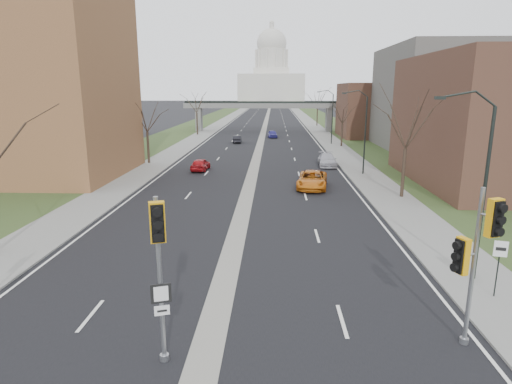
# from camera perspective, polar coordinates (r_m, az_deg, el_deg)

# --- Properties ---
(ground) EXTENTS (700.00, 700.00, 0.00)m
(ground) POSITION_cam_1_polar(r_m,az_deg,el_deg) (16.02, -6.53, -20.00)
(ground) COLOR black
(ground) RESTS_ON ground
(road_surface) EXTENTS (20.00, 600.00, 0.01)m
(road_surface) POSITION_cam_1_polar(r_m,az_deg,el_deg) (163.44, 1.61, 10.38)
(road_surface) COLOR black
(road_surface) RESTS_ON ground
(median_strip) EXTENTS (1.20, 600.00, 0.02)m
(median_strip) POSITION_cam_1_polar(r_m,az_deg,el_deg) (163.44, 1.61, 10.37)
(median_strip) COLOR gray
(median_strip) RESTS_ON ground
(sidewalk_right) EXTENTS (4.00, 600.00, 0.12)m
(sidewalk_right) POSITION_cam_1_polar(r_m,az_deg,el_deg) (163.71, 5.88, 10.34)
(sidewalk_right) COLOR gray
(sidewalk_right) RESTS_ON ground
(sidewalk_left) EXTENTS (4.00, 600.00, 0.12)m
(sidewalk_left) POSITION_cam_1_polar(r_m,az_deg,el_deg) (164.04, -2.65, 10.40)
(sidewalk_left) COLOR gray
(sidewalk_left) RESTS_ON ground
(grass_verge_right) EXTENTS (8.00, 600.00, 0.10)m
(grass_verge_right) POSITION_cam_1_polar(r_m,az_deg,el_deg) (164.17, 8.01, 10.28)
(grass_verge_right) COLOR #2F401D
(grass_verge_right) RESTS_ON ground
(grass_verge_left) EXTENTS (8.00, 600.00, 0.10)m
(grass_verge_left) POSITION_cam_1_polar(r_m,az_deg,el_deg) (164.67, -4.77, 10.37)
(grass_verge_left) COLOR #2F401D
(grass_verge_left) RESTS_ON ground
(commercial_block_near) EXTENTS (16.00, 20.00, 12.00)m
(commercial_block_near) POSITION_cam_1_polar(r_m,az_deg,el_deg) (46.65, 30.49, 8.18)
(commercial_block_near) COLOR #513326
(commercial_block_near) RESTS_ON ground
(commercial_block_mid) EXTENTS (18.00, 22.00, 15.00)m
(commercial_block_mid) POSITION_cam_1_polar(r_m,az_deg,el_deg) (70.09, 24.42, 11.23)
(commercial_block_mid) COLOR #5F5C57
(commercial_block_mid) RESTS_ON ground
(commercial_block_far) EXTENTS (14.00, 14.00, 10.00)m
(commercial_block_far) POSITION_cam_1_polar(r_m,az_deg,el_deg) (85.58, 15.98, 10.41)
(commercial_block_far) COLOR #513326
(commercial_block_far) RESTS_ON ground
(pedestrian_bridge) EXTENTS (34.00, 3.00, 6.45)m
(pedestrian_bridge) POSITION_cam_1_polar(r_m,az_deg,el_deg) (93.30, 1.01, 11.03)
(pedestrian_bridge) COLOR slate
(pedestrian_bridge) RESTS_ON ground
(capitol) EXTENTS (48.00, 42.00, 55.75)m
(capitol) POSITION_cam_1_polar(r_m,az_deg,el_deg) (333.34, 2.06, 15.14)
(capitol) COLOR silver
(capitol) RESTS_ON ground
(streetlight_near) EXTENTS (2.61, 0.20, 8.70)m
(streetlight_near) POSITION_cam_1_polar(r_m,az_deg,el_deg) (21.16, 26.95, 6.98)
(streetlight_near) COLOR black
(streetlight_near) RESTS_ON sidewalk_right
(streetlight_mid) EXTENTS (2.61, 0.20, 8.70)m
(streetlight_mid) POSITION_cam_1_polar(r_m,az_deg,el_deg) (46.06, 13.55, 10.79)
(streetlight_mid) COLOR black
(streetlight_mid) RESTS_ON sidewalk_right
(streetlight_far) EXTENTS (2.61, 0.20, 8.70)m
(streetlight_far) POSITION_cam_1_polar(r_m,az_deg,el_deg) (71.74, 9.57, 11.80)
(streetlight_far) COLOR black
(streetlight_far) RESTS_ON sidewalk_right
(tree_left_b) EXTENTS (6.75, 6.75, 8.81)m
(tree_left_b) POSITION_cam_1_polar(r_m,az_deg,el_deg) (53.47, -14.44, 10.28)
(tree_left_b) COLOR #382B21
(tree_left_b) RESTS_ON sidewalk_left
(tree_left_c) EXTENTS (7.65, 7.65, 9.99)m
(tree_left_c) POSITION_cam_1_polar(r_m,az_deg,el_deg) (86.56, -7.96, 12.17)
(tree_left_c) COLOR #382B21
(tree_left_c) RESTS_ON sidewalk_left
(tree_right_a) EXTENTS (7.20, 7.20, 9.40)m
(tree_right_a) POSITION_cam_1_polar(r_m,az_deg,el_deg) (36.85, 19.59, 9.32)
(tree_right_a) COLOR #382B21
(tree_right_a) RESTS_ON sidewalk_right
(tree_right_b) EXTENTS (6.30, 6.30, 8.22)m
(tree_right_b) POSITION_cam_1_polar(r_m,az_deg,el_deg) (69.09, 11.52, 10.72)
(tree_right_b) COLOR #382B21
(tree_right_b) RESTS_ON sidewalk_right
(tree_right_c) EXTENTS (7.65, 7.65, 9.99)m
(tree_right_c) POSITION_cam_1_polar(r_m,az_deg,el_deg) (108.73, 8.24, 12.40)
(tree_right_c) COLOR #382B21
(tree_right_c) RESTS_ON sidewalk_right
(signal_pole_median) EXTENTS (0.76, 0.95, 5.65)m
(signal_pole_median) POSITION_cam_1_polar(r_m,az_deg,el_deg) (13.55, -12.82, -7.95)
(signal_pole_median) COLOR gray
(signal_pole_median) RESTS_ON ground
(signal_pole_right) EXTENTS (1.29, 0.96, 5.72)m
(signal_pole_right) POSITION_cam_1_polar(r_m,az_deg,el_deg) (15.99, 27.30, -6.57)
(signal_pole_right) COLOR gray
(signal_pole_right) RESTS_ON ground
(speed_limit_sign) EXTENTS (0.54, 0.16, 2.52)m
(speed_limit_sign) POSITION_cam_1_polar(r_m,az_deg,el_deg) (21.01, 29.67, -7.71)
(speed_limit_sign) COLOR black
(speed_limit_sign) RESTS_ON sidewalk_right
(car_left_near) EXTENTS (1.89, 4.14, 1.38)m
(car_left_near) POSITION_cam_1_polar(r_m,az_deg,el_deg) (48.33, -7.41, 3.68)
(car_left_near) COLOR #A41217
(car_left_near) RESTS_ON ground
(car_left_far) EXTENTS (1.37, 3.75, 1.23)m
(car_left_far) POSITION_cam_1_polar(r_m,az_deg,el_deg) (73.52, -2.50, 7.06)
(car_left_far) COLOR black
(car_left_far) RESTS_ON ground
(car_right_near) EXTENTS (3.33, 5.93, 1.56)m
(car_right_near) POSITION_cam_1_polar(r_m,az_deg,el_deg) (39.54, 7.51, 1.64)
(car_right_near) COLOR #CA6C15
(car_right_near) RESTS_ON ground
(car_right_mid) EXTENTS (2.17, 5.03, 1.44)m
(car_right_mid) POSITION_cam_1_polar(r_m,az_deg,el_deg) (51.41, 9.47, 4.23)
(car_right_mid) COLOR #A8A7AF
(car_right_mid) RESTS_ON ground
(car_right_far) EXTENTS (1.98, 4.20, 1.39)m
(car_right_far) POSITION_cam_1_polar(r_m,az_deg,el_deg) (81.57, 2.20, 7.75)
(car_right_far) COLOR navy
(car_right_far) RESTS_ON ground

